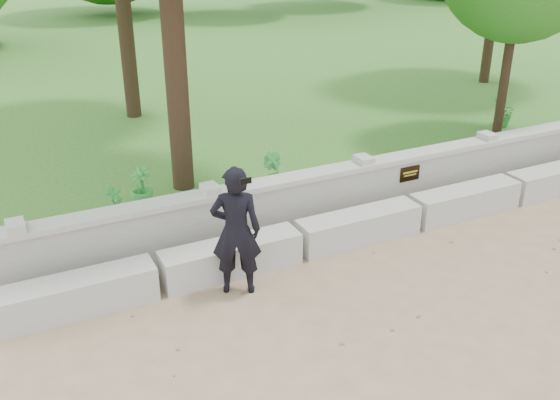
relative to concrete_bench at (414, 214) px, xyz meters
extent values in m
plane|color=#997D5E|center=(0.00, -1.90, -0.22)|extent=(80.00, 80.00, 0.00)
cube|color=#2B641F|center=(0.00, 12.10, -0.10)|extent=(40.00, 22.00, 0.25)
cube|color=#BBB9B1|center=(-5.00, 0.00, 0.00)|extent=(1.90, 0.45, 0.45)
cube|color=#BBB9B1|center=(-3.00, 0.00, 0.00)|extent=(1.90, 0.45, 0.45)
cube|color=#BBB9B1|center=(-1.00, 0.00, 0.00)|extent=(1.90, 0.45, 0.45)
cube|color=#BBB9B1|center=(1.00, 0.00, 0.00)|extent=(1.90, 0.45, 0.45)
cube|color=#BBB9B1|center=(3.00, 0.00, 0.00)|extent=(1.90, 0.45, 0.45)
cube|color=#B0AEA6|center=(0.00, 0.70, 0.18)|extent=(12.50, 0.25, 0.82)
cube|color=#BBB9B1|center=(0.00, 0.70, 0.64)|extent=(12.50, 0.35, 0.08)
cube|color=black|center=(0.30, 0.56, 0.40)|extent=(0.36, 0.02, 0.24)
imported|color=black|center=(-3.10, -0.43, 0.62)|extent=(0.73, 0.62, 1.69)
cube|color=black|center=(-3.10, -0.77, 1.41)|extent=(0.14, 0.08, 0.07)
cylinder|color=#382619|center=(-2.82, 2.49, 2.61)|extent=(0.35, 0.35, 5.17)
cylinder|color=#382619|center=(-2.53, 6.83, 2.42)|extent=(0.32, 0.32, 4.79)
cylinder|color=#382619|center=(3.77, 2.20, 1.41)|extent=(0.19, 0.19, 2.77)
cylinder|color=#382619|center=(6.72, 5.71, 1.97)|extent=(0.26, 0.26, 3.88)
imported|color=#2F8A35|center=(-4.12, 1.76, 0.30)|extent=(0.33, 0.27, 0.54)
imported|color=#2F8A35|center=(-1.57, 1.64, 0.36)|extent=(0.46, 0.47, 0.66)
imported|color=#2F8A35|center=(4.29, 2.56, 0.32)|extent=(0.69, 0.68, 0.58)
imported|color=#2F8A35|center=(-3.63, 2.04, 0.35)|extent=(0.47, 0.48, 0.64)
camera|label=1|loc=(-5.63, -6.71, 4.13)|focal=40.00mm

